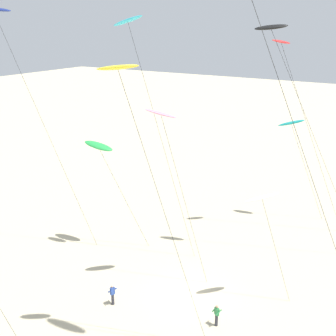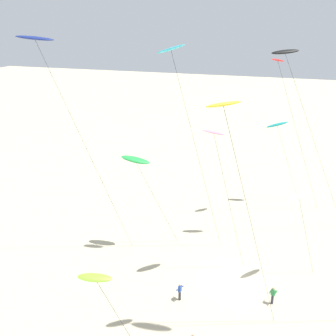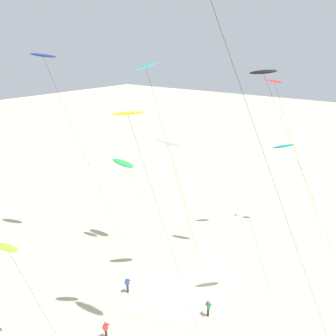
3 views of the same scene
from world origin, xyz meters
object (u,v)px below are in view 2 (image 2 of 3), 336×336
(kite_cyan, at_px, (172,54))
(kite_red, at_px, (279,65))
(kite_navy, at_px, (36,40))
(kite_lime, at_px, (96,279))
(kite_yellow, at_px, (224,109))
(kite_white, at_px, (299,196))
(kite_pink, at_px, (214,134))
(kite_flyer_furthest, at_px, (273,295))
(kite_green, at_px, (136,160))
(kite_teal, at_px, (277,125))
(kite_flyer_nearest, at_px, (180,291))
(kite_black, at_px, (286,55))

(kite_cyan, relative_size, kite_red, 1.11)
(kite_navy, bearing_deg, kite_lime, -138.14)
(kite_yellow, relative_size, kite_white, 2.06)
(kite_pink, distance_m, kite_flyer_furthest, 14.35)
(kite_green, bearing_deg, kite_teal, -40.67)
(kite_green, bearing_deg, kite_yellow, -133.23)
(kite_lime, height_order, kite_cyan, kite_cyan)
(kite_flyer_furthest, bearing_deg, kite_yellow, 135.55)
(kite_green, xyz_separation_m, kite_flyer_nearest, (-6.75, -6.49, -8.74))
(kite_lime, bearing_deg, kite_yellow, -41.50)
(kite_white, height_order, kite_flyer_nearest, kite_white)
(kite_cyan, bearing_deg, kite_pink, -117.66)
(kite_cyan, height_order, kite_red, kite_cyan)
(kite_teal, distance_m, kite_white, 15.66)
(kite_cyan, bearing_deg, kite_lime, -179.05)
(kite_cyan, bearing_deg, kite_flyer_furthest, -115.19)
(kite_flyer_nearest, bearing_deg, kite_green, 43.87)
(kite_flyer_nearest, xyz_separation_m, kite_flyer_furthest, (1.90, -7.57, 0.00))
(kite_navy, distance_m, kite_teal, 28.79)
(kite_red, height_order, kite_teal, kite_red)
(kite_flyer_nearest, bearing_deg, kite_lime, 164.19)
(kite_white, bearing_deg, kite_yellow, 147.46)
(kite_red, relative_size, kite_flyer_furthest, 11.13)
(kite_teal, relative_size, kite_flyer_furthest, 6.53)
(kite_pink, relative_size, kite_yellow, 0.79)
(kite_flyer_nearest, relative_size, kite_flyer_furthest, 1.00)
(kite_green, xyz_separation_m, kite_teal, (14.67, -12.60, 0.69))
(kite_red, distance_m, kite_flyer_nearest, 25.31)
(kite_white, xyz_separation_m, kite_flyer_nearest, (-6.11, 8.77, -7.42))
(kite_white, height_order, kite_flyer_furthest, kite_white)
(kite_green, relative_size, kite_white, 1.17)
(kite_pink, xyz_separation_m, kite_white, (1.57, -7.29, -5.30))
(kite_navy, bearing_deg, kite_white, -81.90)
(kite_cyan, height_order, kite_teal, kite_cyan)
(kite_pink, distance_m, kite_black, 11.17)
(kite_pink, bearing_deg, kite_green, 74.46)
(kite_lime, relative_size, kite_green, 0.87)
(kite_yellow, height_order, kite_green, kite_yellow)
(kite_cyan, height_order, kite_yellow, kite_cyan)
(kite_navy, height_order, kite_cyan, kite_navy)
(kite_black, bearing_deg, kite_cyan, 123.45)
(kite_pink, height_order, kite_flyer_furthest, kite_pink)
(kite_teal, xyz_separation_m, kite_flyer_furthest, (-19.52, -1.46, -9.43))
(kite_red, relative_size, kite_black, 0.93)
(kite_yellow, height_order, kite_flyer_furthest, kite_yellow)
(kite_pink, bearing_deg, kite_cyan, 62.34)
(kite_white, bearing_deg, kite_lime, 143.28)
(kite_lime, relative_size, kite_teal, 0.81)
(kite_pink, distance_m, kite_green, 9.17)
(kite_cyan, bearing_deg, kite_red, -37.27)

